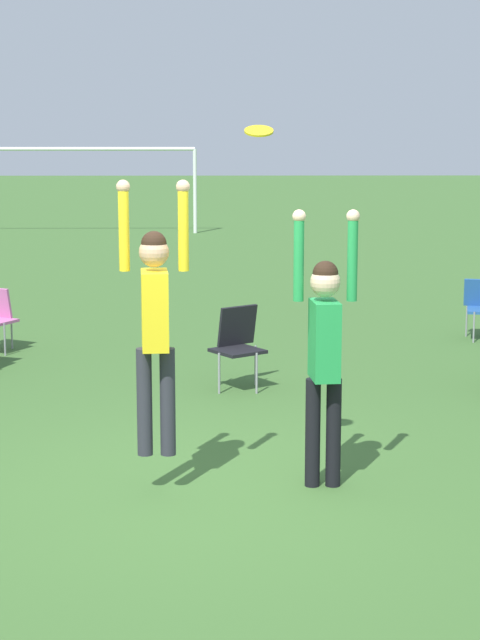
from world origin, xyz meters
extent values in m
plane|color=#3D662D|center=(0.00, 0.00, 0.00)|extent=(120.00, 120.00, 0.00)
cylinder|color=#2D2D38|center=(-0.38, -0.05, 0.72)|extent=(0.12, 0.12, 0.84)
cylinder|color=#2D2D38|center=(-0.20, -0.05, 0.72)|extent=(0.12, 0.12, 0.84)
cube|color=yellow|center=(-0.29, -0.05, 1.44)|extent=(0.23, 0.41, 0.60)
sphere|color=tan|center=(-0.29, -0.05, 1.89)|extent=(0.23, 0.23, 0.23)
sphere|color=black|center=(-0.29, -0.05, 1.95)|extent=(0.19, 0.19, 0.19)
cylinder|color=yellow|center=(-0.51, -0.05, 2.06)|extent=(0.08, 0.08, 0.63)
sphere|color=tan|center=(-0.51, -0.05, 2.38)|extent=(0.10, 0.10, 0.10)
cylinder|color=yellow|center=(-0.06, -0.05, 2.06)|extent=(0.08, 0.08, 0.63)
sphere|color=tan|center=(-0.06, -0.05, 2.38)|extent=(0.10, 0.10, 0.10)
cylinder|color=black|center=(0.94, 0.07, 0.44)|extent=(0.12, 0.12, 0.87)
cylinder|color=black|center=(1.11, 0.07, 0.44)|extent=(0.12, 0.12, 0.87)
cube|color=green|center=(1.02, 0.07, 1.18)|extent=(0.23, 0.38, 0.62)
sphere|color=beige|center=(1.02, 0.07, 1.64)|extent=(0.24, 0.24, 0.24)
sphere|color=black|center=(1.02, 0.07, 1.70)|extent=(0.20, 0.20, 0.20)
cylinder|color=green|center=(0.82, 0.07, 1.82)|extent=(0.08, 0.08, 0.65)
sphere|color=beige|center=(0.82, 0.07, 2.15)|extent=(0.10, 0.10, 0.10)
cylinder|color=green|center=(1.23, 0.07, 1.82)|extent=(0.08, 0.08, 0.65)
sphere|color=beige|center=(1.23, 0.07, 2.15)|extent=(0.10, 0.10, 0.10)
cylinder|color=yellow|center=(0.51, 0.10, 2.79)|extent=(0.22, 0.21, 0.09)
cylinder|color=gray|center=(0.18, 3.11, 0.22)|extent=(0.02, 0.02, 0.44)
cylinder|color=gray|center=(0.58, 3.11, 0.22)|extent=(0.02, 0.02, 0.44)
cylinder|color=gray|center=(0.18, 3.51, 0.22)|extent=(0.02, 0.02, 0.44)
cylinder|color=gray|center=(0.58, 3.51, 0.22)|extent=(0.02, 0.02, 0.44)
cube|color=black|center=(0.38, 3.31, 0.43)|extent=(0.66, 0.66, 0.04)
cube|color=black|center=(0.38, 3.53, 0.67)|extent=(0.45, 0.37, 0.44)
cylinder|color=gray|center=(3.56, 5.87, 0.21)|extent=(0.02, 0.02, 0.42)
cylinder|color=gray|center=(3.56, 6.31, 0.21)|extent=(0.02, 0.02, 0.42)
cylinder|color=gray|center=(-2.52, 5.11, 0.21)|extent=(0.02, 0.02, 0.41)
cylinder|color=gray|center=(-2.52, 5.56, 0.21)|extent=(0.02, 0.02, 0.41)
cylinder|color=white|center=(-0.59, 21.46, 1.15)|extent=(0.10, 0.10, 2.30)
cylinder|color=white|center=(-4.09, 21.46, 2.30)|extent=(7.00, 0.10, 0.10)
camera|label=1|loc=(0.26, -8.07, 2.79)|focal=60.00mm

